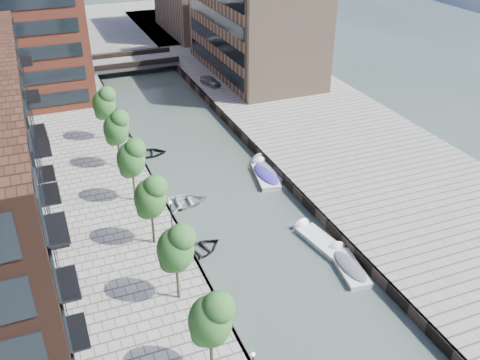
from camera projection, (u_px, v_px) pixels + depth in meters
water at (198, 156)px, 58.26m from camera, size 300.00×300.00×0.00m
quay_right at (326, 129)px, 63.22m from camera, size 20.00×140.00×1.00m
quay_wall_left at (142, 162)px, 56.03m from camera, size 0.25×140.00×1.00m
quay_wall_right at (249, 143)px, 60.00m from camera, size 0.25×140.00×1.00m
far_closure at (104, 27)px, 106.40m from camera, size 80.00×40.00×1.00m
tan_block_near at (254, 24)px, 77.25m from camera, size 12.00×25.00×14.00m
bridge at (134, 62)px, 83.38m from camera, size 13.00×6.00×1.30m
tree_1 at (210, 318)px, 29.49m from camera, size 2.50×2.50×5.95m
tree_2 at (175, 247)px, 35.13m from camera, size 2.50×2.50×5.95m
tree_3 at (150, 196)px, 40.78m from camera, size 2.50×2.50×5.95m
tree_4 at (131, 157)px, 46.42m from camera, size 2.50×2.50×5.95m
tree_5 at (116, 127)px, 52.07m from camera, size 2.50×2.50×5.95m
tree_6 at (104, 102)px, 57.71m from camera, size 2.50×2.50×5.95m
lamp_1 at (171, 219)px, 41.28m from camera, size 0.24×0.24×4.12m
lamp_2 at (129, 137)px, 54.18m from camera, size 0.24×0.24×4.12m
sloop_1 at (199, 253)px, 43.30m from camera, size 5.05×4.31×0.88m
sloop_3 at (182, 205)px, 49.55m from camera, size 5.07×3.64×1.04m
sloop_4 at (146, 155)px, 58.42m from camera, size 5.01×3.96×0.94m
motorboat_1 at (347, 265)px, 41.58m from camera, size 2.42×5.19×1.66m
motorboat_2 at (316, 238)px, 44.82m from camera, size 2.53×5.32×1.70m
motorboat_3 at (265, 175)px, 54.19m from camera, size 2.94×5.85×1.86m
motorboat_4 at (266, 170)px, 55.15m from camera, size 2.53×5.44×1.75m
car at (210, 81)px, 75.01m from camera, size 2.43×3.85×1.22m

